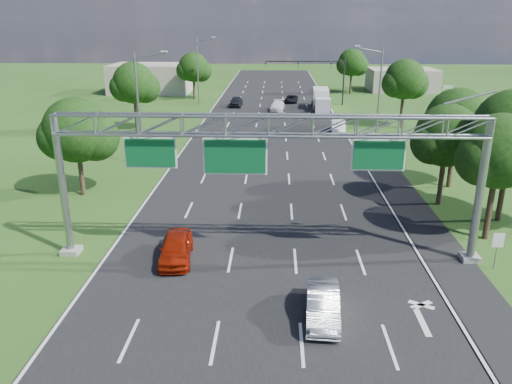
{
  "coord_description": "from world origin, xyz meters",
  "views": [
    {
      "loc": [
        0.6,
        -13.41,
        12.7
      ],
      "look_at": [
        -0.45,
        13.24,
        3.42
      ],
      "focal_mm": 35.0,
      "sensor_mm": 36.0,
      "label": 1
    }
  ],
  "objects_px": {
    "regulatory_sign": "(498,244)",
    "traffic_signal": "(321,71)",
    "silver_sedan": "(323,305)",
    "box_truck": "(321,100)",
    "red_coupe": "(176,248)",
    "sign_gantry": "(270,137)"
  },
  "relations": [
    {
      "from": "sign_gantry",
      "to": "box_truck",
      "type": "height_order",
      "value": "sign_gantry"
    },
    {
      "from": "sign_gantry",
      "to": "box_truck",
      "type": "xyz_separation_m",
      "value": [
        6.99,
        49.14,
        -5.49
      ]
    },
    {
      "from": "traffic_signal",
      "to": "red_coupe",
      "type": "height_order",
      "value": "traffic_signal"
    },
    {
      "from": "sign_gantry",
      "to": "regulatory_sign",
      "type": "distance_m",
      "value": 13.25
    },
    {
      "from": "regulatory_sign",
      "to": "red_coupe",
      "type": "distance_m",
      "value": 17.24
    },
    {
      "from": "regulatory_sign",
      "to": "traffic_signal",
      "type": "relative_size",
      "value": 0.17
    },
    {
      "from": "regulatory_sign",
      "to": "traffic_signal",
      "type": "height_order",
      "value": "traffic_signal"
    },
    {
      "from": "red_coupe",
      "to": "silver_sedan",
      "type": "xyz_separation_m",
      "value": [
        7.62,
        -5.42,
        -0.05
      ]
    },
    {
      "from": "traffic_signal",
      "to": "silver_sedan",
      "type": "relative_size",
      "value": 2.97
    },
    {
      "from": "traffic_signal",
      "to": "silver_sedan",
      "type": "distance_m",
      "value": 59.37
    },
    {
      "from": "traffic_signal",
      "to": "red_coupe",
      "type": "relative_size",
      "value": 2.86
    },
    {
      "from": "traffic_signal",
      "to": "box_truck",
      "type": "height_order",
      "value": "traffic_signal"
    },
    {
      "from": "traffic_signal",
      "to": "box_truck",
      "type": "distance_m",
      "value": 5.4
    },
    {
      "from": "red_coupe",
      "to": "silver_sedan",
      "type": "height_order",
      "value": "red_coupe"
    },
    {
      "from": "regulatory_sign",
      "to": "silver_sedan",
      "type": "bearing_deg",
      "value": -152.51
    },
    {
      "from": "regulatory_sign",
      "to": "red_coupe",
      "type": "xyz_separation_m",
      "value": [
        -17.21,
        0.43,
        -0.78
      ]
    },
    {
      "from": "regulatory_sign",
      "to": "traffic_signal",
      "type": "bearing_deg",
      "value": 95.2
    },
    {
      "from": "red_coupe",
      "to": "box_truck",
      "type": "height_order",
      "value": "box_truck"
    },
    {
      "from": "regulatory_sign",
      "to": "silver_sedan",
      "type": "height_order",
      "value": "regulatory_sign"
    },
    {
      "from": "regulatory_sign",
      "to": "box_truck",
      "type": "bearing_deg",
      "value": 95.78
    },
    {
      "from": "sign_gantry",
      "to": "red_coupe",
      "type": "bearing_deg",
      "value": -173.41
    },
    {
      "from": "regulatory_sign",
      "to": "silver_sedan",
      "type": "distance_m",
      "value": 10.84
    }
  ]
}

